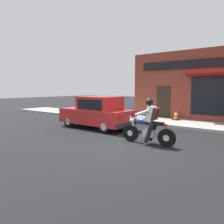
{
  "coord_description": "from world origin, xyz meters",
  "views": [
    {
      "loc": [
        -6.35,
        -4.14,
        1.96
      ],
      "look_at": [
        1.04,
        1.55,
        0.95
      ],
      "focal_mm": 35.0,
      "sensor_mm": 36.0,
      "label": 1
    }
  ],
  "objects": [
    {
      "name": "ground_plane",
      "position": [
        0.0,
        0.0,
        0.0
      ],
      "size": [
        80.0,
        80.0,
        0.0
      ],
      "primitive_type": "plane",
      "color": "black"
    },
    {
      "name": "motorcycle_with_rider",
      "position": [
        0.42,
        -0.55,
        0.68
      ],
      "size": [
        0.56,
        2.02,
        1.62
      ],
      "color": "black",
      "rests_on": "ground"
    },
    {
      "name": "traffic_cone",
      "position": [
        5.88,
        0.58,
        0.43
      ],
      "size": [
        0.36,
        0.36,
        0.6
      ],
      "color": "black",
      "rests_on": "sidewalk_curb"
    },
    {
      "name": "storefront_building",
      "position": [
        6.76,
        -0.97,
        2.11
      ],
      "size": [
        1.25,
        9.46,
        4.2
      ],
      "color": "brown",
      "rests_on": "ground"
    },
    {
      "name": "sidewalk_curb",
      "position": [
        5.23,
        3.0,
        0.07
      ],
      "size": [
        2.6,
        22.0,
        0.14
      ],
      "primitive_type": "cube",
      "color": "#9E9B93",
      "rests_on": "ground"
    },
    {
      "name": "car_hatchback",
      "position": [
        1.66,
        2.96,
        0.77
      ],
      "size": [
        1.74,
        3.82,
        1.57
      ],
      "color": "black",
      "rests_on": "ground"
    }
  ]
}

